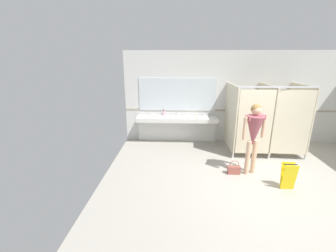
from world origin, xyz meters
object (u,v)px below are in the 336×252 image
handbag (234,169)px  soap_dispenser (164,113)px  wet_floor_sign (289,176)px  person_standing (254,131)px  paper_cup (197,116)px

handbag → soap_dispenser: size_ratio=1.77×
handbag → wet_floor_sign: 1.18m
person_standing → handbag: bearing=-172.4°
handbag → paper_cup: paper_cup is taller
paper_cup → wet_floor_sign: bearing=-55.9°
soap_dispenser → wet_floor_sign: soap_dispenser is taller
person_standing → soap_dispenser: bearing=136.0°
person_standing → wet_floor_sign: person_standing is taller
handbag → person_standing: bearing=7.6°
person_standing → soap_dispenser: size_ratio=8.63×
person_standing → paper_cup: size_ratio=17.48×
wet_floor_sign → paper_cup: bearing=124.1°
soap_dispenser → paper_cup: (1.06, -0.21, -0.04)m
handbag → wet_floor_sign: size_ratio=0.59×
person_standing → wet_floor_sign: bearing=-48.1°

